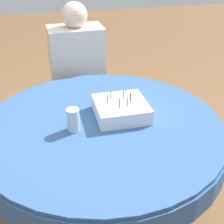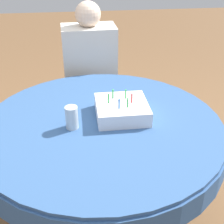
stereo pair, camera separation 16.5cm
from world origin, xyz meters
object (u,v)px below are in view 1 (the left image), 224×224
(chair, at_px, (77,85))
(person, at_px, (78,67))
(birthday_cake, at_px, (121,109))
(drinking_glass, at_px, (73,120))

(chair, distance_m, person, 0.21)
(chair, height_order, person, person)
(birthday_cake, height_order, drinking_glass, birthday_cake)
(chair, xyz_separation_m, person, (0.00, -0.09, 0.19))
(birthday_cake, bearing_deg, person, 99.10)
(birthday_cake, bearing_deg, chair, 98.37)
(chair, xyz_separation_m, birthday_cake, (0.13, -0.88, 0.24))
(drinking_glass, bearing_deg, birthday_cake, 17.26)
(person, relative_size, birthday_cake, 4.25)
(chair, distance_m, birthday_cake, 0.92)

